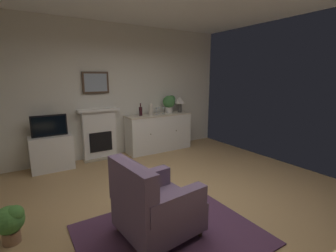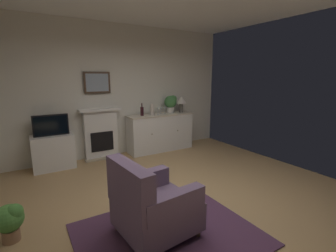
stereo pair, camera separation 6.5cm
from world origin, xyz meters
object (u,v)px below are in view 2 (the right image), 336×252
(potted_plant_small, at_px, (171,102))
(armchair, at_px, (152,205))
(table_lamp, at_px, (181,101))
(wine_glass_center, at_px, (161,109))
(framed_picture, at_px, (97,83))
(potted_plant_fern, at_px, (10,219))
(wine_glass_left, at_px, (158,109))
(tv_cabinet, at_px, (53,152))
(wine_glass_right, at_px, (165,108))
(fireplace_unit, at_px, (101,134))
(wine_bottle, at_px, (142,111))
(vase_decorative, at_px, (152,109))
(tv_set, at_px, (51,125))
(sideboard_cabinet, at_px, (160,132))

(potted_plant_small, height_order, armchair, potted_plant_small)
(table_lamp, distance_m, wine_glass_center, 0.59)
(framed_picture, relative_size, potted_plant_fern, 1.28)
(wine_glass_left, height_order, wine_glass_center, same)
(tv_cabinet, bearing_deg, potted_plant_small, 0.65)
(wine_glass_right, distance_m, potted_plant_small, 0.23)
(wine_glass_center, bearing_deg, fireplace_unit, 174.24)
(wine_bottle, distance_m, vase_decorative, 0.24)
(potted_plant_fern, bearing_deg, vase_decorative, 35.83)
(wine_bottle, bearing_deg, armchair, -113.19)
(wine_glass_left, distance_m, potted_plant_small, 0.43)
(framed_picture, xyz_separation_m, tv_cabinet, (-0.97, -0.21, -1.31))
(fireplace_unit, distance_m, tv_set, 1.04)
(wine_glass_center, bearing_deg, potted_plant_fern, -145.55)
(wine_glass_left, bearing_deg, vase_decorative, -172.70)
(wine_glass_right, bearing_deg, vase_decorative, -168.73)
(wine_glass_left, relative_size, potted_plant_fern, 0.38)
(tv_set, bearing_deg, potted_plant_fern, -107.57)
(table_lamp, height_order, tv_cabinet, table_lamp)
(table_lamp, xyz_separation_m, potted_plant_fern, (-3.61, -2.05, -0.91))
(table_lamp, height_order, potted_plant_small, potted_plant_small)
(fireplace_unit, bearing_deg, armchair, -95.32)
(vase_decorative, distance_m, potted_plant_small, 0.58)
(potted_plant_fern, xyz_separation_m, potted_plant_small, (3.34, 2.10, 0.89))
(table_lamp, xyz_separation_m, wine_glass_center, (-0.57, 0.03, -0.16))
(sideboard_cabinet, height_order, tv_cabinet, sideboard_cabinet)
(vase_decorative, height_order, tv_cabinet, vase_decorative)
(sideboard_cabinet, relative_size, wine_glass_right, 9.76)
(wine_glass_left, height_order, armchair, wine_glass_left)
(wine_bottle, height_order, potted_plant_fern, wine_bottle)
(table_lamp, relative_size, wine_bottle, 1.38)
(tv_cabinet, bearing_deg, wine_glass_left, -1.12)
(sideboard_cabinet, bearing_deg, potted_plant_small, 7.93)
(table_lamp, height_order, wine_glass_center, table_lamp)
(sideboard_cabinet, relative_size, vase_decorative, 5.73)
(fireplace_unit, relative_size, armchair, 1.20)
(vase_decorative, relative_size, tv_cabinet, 0.38)
(wine_bottle, bearing_deg, wine_glass_right, 2.12)
(fireplace_unit, height_order, potted_plant_small, potted_plant_small)
(wine_glass_left, xyz_separation_m, wine_glass_right, (0.22, 0.06, 0.00))
(vase_decorative, height_order, potted_plant_fern, vase_decorative)
(wine_glass_left, height_order, tv_cabinet, wine_glass_left)
(tv_set, height_order, armchair, tv_set)
(wine_glass_left, bearing_deg, tv_cabinet, 178.88)
(wine_glass_center, height_order, wine_glass_right, same)
(wine_glass_right, relative_size, potted_plant_fern, 0.38)
(sideboard_cabinet, relative_size, potted_plant_fern, 3.75)
(armchair, bearing_deg, potted_plant_small, 54.82)
(wine_glass_center, xyz_separation_m, wine_glass_right, (0.11, -0.01, 0.00))
(table_lamp, xyz_separation_m, tv_cabinet, (-2.97, 0.02, -0.84))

